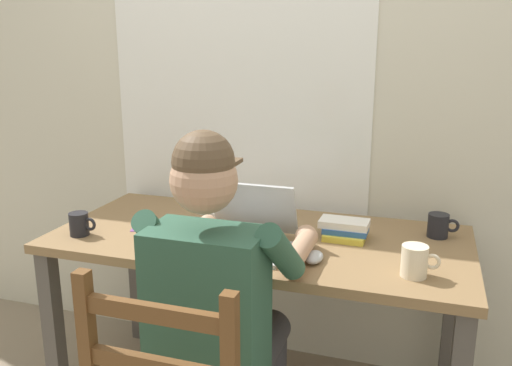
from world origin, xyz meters
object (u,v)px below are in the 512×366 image
at_px(book_stack_main, 345,229).
at_px(coffee_mug_white, 415,261).
at_px(desk, 259,257).
at_px(seated_person, 221,301).
at_px(coffee_mug_dark, 80,224).
at_px(landscape_photo_print, 149,228).
at_px(laptop, 245,232).
at_px(coffee_mug_spare, 439,226).
at_px(computer_mouse, 314,257).

bearing_deg(book_stack_main, coffee_mug_white, -46.45).
height_order(desk, seated_person, seated_person).
distance_m(coffee_mug_dark, landscape_photo_print, 0.26).
xyz_separation_m(book_stack_main, landscape_photo_print, (-0.76, -0.13, -0.03)).
bearing_deg(desk, coffee_mug_white, -19.51).
bearing_deg(coffee_mug_dark, landscape_photo_print, 36.20).
bearing_deg(seated_person, laptop, 95.06).
xyz_separation_m(coffee_mug_white, coffee_mug_spare, (0.07, 0.40, -0.01)).
distance_m(computer_mouse, coffee_mug_white, 0.33).
bearing_deg(coffee_mug_white, seated_person, -157.59).
bearing_deg(computer_mouse, landscape_photo_print, 169.42).
distance_m(book_stack_main, landscape_photo_print, 0.78).
xyz_separation_m(desk, coffee_mug_spare, (0.66, 0.19, 0.14)).
bearing_deg(computer_mouse, desk, 143.26).
distance_m(computer_mouse, landscape_photo_print, 0.71).
height_order(seated_person, coffee_mug_dark, seated_person).
bearing_deg(seated_person, computer_mouse, 45.86).
distance_m(computer_mouse, coffee_mug_spare, 0.55).
xyz_separation_m(computer_mouse, coffee_mug_dark, (-0.91, -0.02, 0.03)).
height_order(laptop, coffee_mug_spare, laptop).
height_order(laptop, computer_mouse, laptop).
relative_size(book_stack_main, landscape_photo_print, 1.42).
bearing_deg(coffee_mug_dark, book_stack_main, 16.30).
height_order(coffee_mug_white, coffee_mug_dark, coffee_mug_white).
bearing_deg(book_stack_main, landscape_photo_print, -170.25).
xyz_separation_m(desk, coffee_mug_white, (0.58, -0.21, 0.14)).
bearing_deg(coffee_mug_spare, laptop, -155.06).
relative_size(computer_mouse, coffee_mug_white, 0.83).
bearing_deg(laptop, coffee_mug_dark, -171.77).
height_order(seated_person, computer_mouse, seated_person).
bearing_deg(desk, coffee_mug_spare, 16.11).
distance_m(desk, book_stack_main, 0.35).
relative_size(seated_person, coffee_mug_dark, 11.17).
relative_size(desk, seated_person, 1.27).
xyz_separation_m(coffee_mug_dark, coffee_mug_spare, (1.31, 0.40, 0.00)).
distance_m(coffee_mug_white, coffee_mug_spare, 0.40).
distance_m(seated_person, coffee_mug_spare, 0.91).
xyz_separation_m(desk, coffee_mug_dark, (-0.65, -0.21, 0.14)).
height_order(coffee_mug_spare, landscape_photo_print, coffee_mug_spare).
distance_m(coffee_mug_white, coffee_mug_dark, 1.24).
bearing_deg(seated_person, book_stack_main, 59.17).
distance_m(computer_mouse, coffee_mug_dark, 0.91).
bearing_deg(laptop, computer_mouse, -14.52).
distance_m(coffee_mug_dark, coffee_mug_spare, 1.37).
relative_size(computer_mouse, coffee_mug_dark, 0.90).
relative_size(coffee_mug_white, coffee_mug_dark, 1.09).
distance_m(laptop, book_stack_main, 0.39).
xyz_separation_m(computer_mouse, landscape_photo_print, (-0.70, 0.13, -0.02)).
xyz_separation_m(coffee_mug_spare, book_stack_main, (-0.34, -0.12, -0.01)).
bearing_deg(coffee_mug_white, coffee_mug_dark, -179.65).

